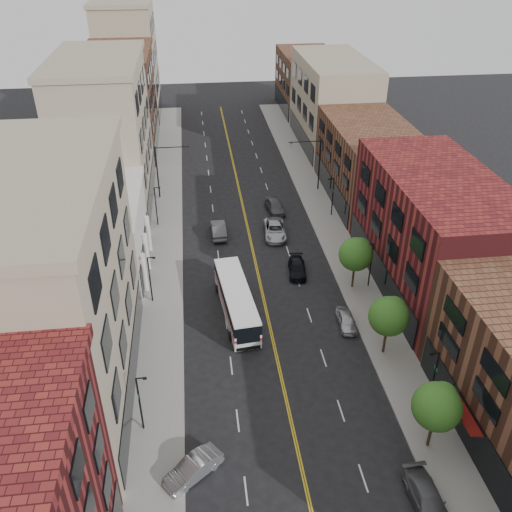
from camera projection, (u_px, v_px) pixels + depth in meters
name	position (u px, v px, depth m)	size (l,w,h in m)	color
ground	(311.00, 512.00, 34.56)	(220.00, 220.00, 0.00)	black
sidewalk_left	(165.00, 245.00, 63.08)	(4.00, 110.00, 0.15)	gray
sidewalk_right	(333.00, 235.00, 65.12)	(4.00, 110.00, 0.15)	gray
bldg_l_tanoffice	(50.00, 297.00, 39.09)	(10.00, 22.00, 18.00)	tan
bldg_l_white	(94.00, 236.00, 56.92)	(10.00, 14.00, 8.00)	silver
bldg_l_far_a	(106.00, 136.00, 68.66)	(10.00, 20.00, 18.00)	tan
bldg_l_far_b	(121.00, 103.00, 86.35)	(10.00, 20.00, 15.00)	brown
bldg_l_far_c	(128.00, 63.00, 100.25)	(10.00, 16.00, 20.00)	tan
bldg_r_mid	(433.00, 233.00, 53.43)	(10.00, 22.00, 12.00)	#59171A
bldg_r_far_a	(369.00, 162.00, 71.70)	(10.00, 20.00, 10.00)	brown
bldg_r_far_b	(332.00, 103.00, 88.40)	(10.00, 22.00, 14.00)	tan
bldg_r_far_c	(307.00, 82.00, 106.09)	(10.00, 18.00, 11.00)	brown
tree_r_1	(438.00, 405.00, 36.80)	(3.40, 3.40, 5.59)	black
tree_r_2	(389.00, 315.00, 45.25)	(3.40, 3.40, 5.59)	black
tree_r_3	(356.00, 253.00, 53.70)	(3.40, 3.40, 5.59)	black
lamp_l_1	(140.00, 401.00, 38.64)	(0.81, 0.55, 5.05)	black
lamp_l_2	(150.00, 277.00, 52.17)	(0.81, 0.55, 5.05)	black
lamp_l_3	(156.00, 204.00, 65.69)	(0.81, 0.55, 5.05)	black
lamp_r_1	(434.00, 375.00, 40.88)	(0.81, 0.55, 5.05)	black
lamp_r_2	(371.00, 262.00, 54.40)	(0.81, 0.55, 5.05)	black
lamp_r_3	(332.00, 195.00, 67.93)	(0.81, 0.55, 5.05)	black
signal_mast_left	(162.00, 166.00, 71.64)	(4.49, 0.18, 7.20)	black
signal_mast_right	(314.00, 159.00, 73.74)	(4.49, 0.18, 7.20)	black
city_bus	(236.00, 299.00, 51.24)	(3.56, 11.47, 2.90)	white
car_angle_b	(193.00, 468.00, 36.50)	(1.50, 4.30, 1.42)	#B3B5BB
car_parked_mid	(427.00, 500.00, 34.52)	(1.95, 4.79, 1.39)	#54555A
car_parked_far	(346.00, 320.00, 50.19)	(1.51, 3.76, 1.28)	silver
car_lane_behind	(219.00, 230.00, 64.74)	(1.67, 4.79, 1.58)	#4E4E54
car_lane_a	(297.00, 268.00, 57.79)	(1.79, 4.41, 1.28)	black
car_lane_b	(275.00, 230.00, 64.70)	(2.57, 5.56, 1.55)	#B1B3B9
car_lane_c	(275.00, 206.00, 70.04)	(1.90, 4.73, 1.61)	#494A4E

